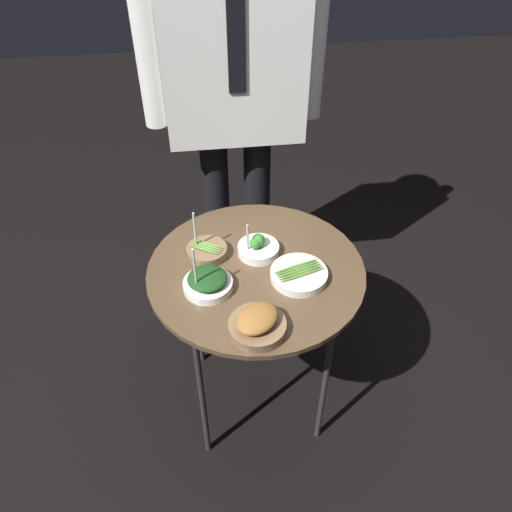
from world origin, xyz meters
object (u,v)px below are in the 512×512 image
bowl_asparagus_mid_left (299,274)px  bowl_broccoli_center (258,247)px  bowl_spinach_far_rim (208,282)px  serving_cart (256,279)px  bowl_asparagus_front_left (207,251)px  waiter_figure (233,68)px  bowl_roast_back_right (257,324)px

bowl_asparagus_mid_left → bowl_broccoli_center: (-0.11, 0.13, 0.01)m
bowl_spinach_far_rim → serving_cart: bearing=24.3°
serving_cart → bowl_broccoli_center: (0.02, 0.07, 0.08)m
bowl_asparagus_front_left → waiter_figure: bearing=73.8°
bowl_spinach_far_rim → bowl_asparagus_front_left: 0.15m
serving_cart → bowl_asparagus_front_left: bowl_asparagus_front_left is taller
bowl_spinach_far_rim → bowl_roast_back_right: 0.22m
bowl_broccoli_center → bowl_asparagus_front_left: (-0.16, 0.01, -0.01)m
bowl_asparagus_front_left → waiter_figure: size_ratio=0.09×
serving_cart → waiter_figure: size_ratio=0.40×
bowl_spinach_far_rim → bowl_asparagus_front_left: (0.01, 0.15, -0.01)m
serving_cart → bowl_asparagus_mid_left: size_ratio=3.99×
bowl_spinach_far_rim → bowl_roast_back_right: size_ratio=1.09×
bowl_spinach_far_rim → bowl_asparagus_front_left: bowl_spinach_far_rim is taller
waiter_figure → bowl_spinach_far_rim: bearing=-103.1°
bowl_asparagus_front_left → bowl_roast_back_right: (0.12, -0.33, 0.01)m
bowl_broccoli_center → bowl_roast_back_right: (-0.05, -0.32, 0.00)m
bowl_spinach_far_rim → waiter_figure: (0.15, 0.64, 0.38)m
bowl_broccoli_center → bowl_asparagus_front_left: size_ratio=0.84×
serving_cart → waiter_figure: bearing=90.3°
bowl_roast_back_right → bowl_broccoli_center: bearing=81.8°
bowl_spinach_far_rim → bowl_asparagus_mid_left: bowl_spinach_far_rim is taller
bowl_roast_back_right → waiter_figure: waiter_figure is taller
serving_cart → bowl_roast_back_right: bowl_roast_back_right is taller
serving_cart → bowl_roast_back_right: 0.26m
bowl_spinach_far_rim → bowl_asparagus_mid_left: (0.28, 0.01, -0.01)m
bowl_broccoli_center → bowl_roast_back_right: bowl_broccoli_center is taller
serving_cart → bowl_roast_back_right: (-0.03, -0.25, 0.08)m
bowl_asparagus_mid_left → bowl_asparagus_front_left: 0.30m
bowl_spinach_far_rim → bowl_asparagus_mid_left: size_ratio=1.02×
bowl_asparagus_front_left → waiter_figure: waiter_figure is taller
bowl_roast_back_right → serving_cart: bearing=83.1°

